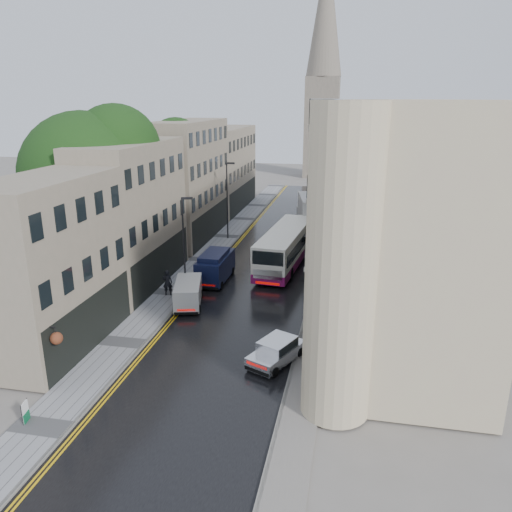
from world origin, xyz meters
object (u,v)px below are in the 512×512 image
(pedestrian, at_px, (168,283))
(tree_near, at_px, (88,198))
(white_van, at_px, (175,301))
(tree_far, at_px, (158,181))
(navy_van, at_px, (198,272))
(estate_sign, at_px, (25,412))
(cream_bus, at_px, (261,258))
(silver_hatchback, at_px, (251,356))
(white_lorry, at_px, (302,221))
(lamp_post_far, at_px, (227,201))
(lamp_post_near, at_px, (184,247))

(pedestrian, bearing_deg, tree_near, -25.45)
(white_van, relative_size, pedestrian, 2.07)
(tree_far, height_order, navy_van, tree_far)
(estate_sign, bearing_deg, tree_far, 90.80)
(cream_bus, distance_m, silver_hatchback, 14.86)
(silver_hatchback, relative_size, estate_sign, 3.87)
(estate_sign, bearing_deg, cream_bus, 62.93)
(tree_near, relative_size, cream_bus, 1.15)
(pedestrian, bearing_deg, white_lorry, -129.80)
(navy_van, height_order, estate_sign, navy_van)
(navy_van, xyz_separation_m, pedestrian, (-1.64, -2.20, -0.20))
(silver_hatchback, distance_m, lamp_post_far, 26.80)
(white_lorry, relative_size, pedestrian, 4.43)
(silver_hatchback, height_order, navy_van, navy_van)
(pedestrian, bearing_deg, lamp_post_far, -105.09)
(tree_near, xyz_separation_m, lamp_post_near, (7.80, -0.90, -3.16))
(silver_hatchback, xyz_separation_m, white_van, (-6.63, 6.07, 0.21))
(lamp_post_near, bearing_deg, tree_far, 101.94)
(pedestrian, bearing_deg, lamp_post_near, -173.06)
(lamp_post_far, bearing_deg, white_lorry, 1.62)
(navy_van, height_order, pedestrian, navy_van)
(navy_van, bearing_deg, lamp_post_near, -102.44)
(tree_far, bearing_deg, lamp_post_far, 16.82)
(tree_far, relative_size, white_lorry, 1.43)
(lamp_post_far, bearing_deg, white_van, -86.57)
(tree_far, relative_size, pedestrian, 6.32)
(white_lorry, distance_m, silver_hatchback, 25.69)
(cream_bus, relative_size, silver_hatchback, 3.18)
(cream_bus, relative_size, white_van, 2.95)
(white_van, bearing_deg, tree_far, 100.13)
(white_lorry, relative_size, white_van, 2.14)
(tree_far, xyz_separation_m, silver_hatchback, (14.53, -23.38, -5.50))
(white_van, height_order, navy_van, navy_van)
(lamp_post_near, bearing_deg, silver_hatchback, -69.86)
(navy_van, xyz_separation_m, lamp_post_far, (-1.24, 14.18, 2.77))
(navy_van, relative_size, estate_sign, 5.13)
(tree_near, bearing_deg, white_lorry, 46.04)
(lamp_post_far, bearing_deg, cream_bus, -62.62)
(lamp_post_near, bearing_deg, white_van, -99.73)
(navy_van, bearing_deg, lamp_post_far, 95.50)
(cream_bus, xyz_separation_m, lamp_post_near, (-4.78, -5.18, 2.13))
(tree_far, bearing_deg, estate_sign, -79.74)
(cream_bus, height_order, pedestrian, cream_bus)
(lamp_post_near, bearing_deg, navy_van, 60.64)
(tree_near, height_order, pedestrian, tree_near)
(navy_van, bearing_deg, estate_sign, -97.16)
(cream_bus, distance_m, lamp_post_far, 12.35)
(pedestrian, relative_size, lamp_post_far, 0.25)
(navy_van, distance_m, pedestrian, 2.75)
(pedestrian, bearing_deg, tree_far, -80.13)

